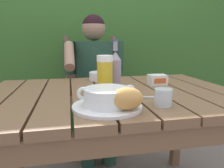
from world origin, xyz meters
The scene contains 13 objects.
dining_table centered at (0.00, 0.00, 0.63)m, with size 1.25×0.85×0.73m.
hedge_backdrop centered at (0.02, 1.46, 1.07)m, with size 4.01×0.82×2.11m.
chair_near_diner centered at (-0.01, 0.86, 0.49)m, with size 0.48×0.43×1.03m.
person_eating centered at (-0.01, 0.66, 0.70)m, with size 0.48×0.47×1.19m.
serving_plate centered at (-0.08, -0.26, 0.73)m, with size 0.26×0.26×0.01m.
soup_bowl centered at (-0.08, -0.26, 0.77)m, with size 0.22×0.17×0.07m.
bread_roll centered at (-0.02, -0.33, 0.78)m, with size 0.11×0.09×0.08m.
beer_glass centered at (-0.05, -0.06, 0.82)m, with size 0.07×0.07×0.18m.
beer_bottle centered at (0.01, 0.00, 0.83)m, with size 0.06×0.06×0.26m.
water_glass_small centered at (0.14, -0.28, 0.76)m, with size 0.07×0.07×0.07m.
butter_tub centered at (0.28, 0.10, 0.76)m, with size 0.10×0.08×0.06m.
table_knife centered at (0.07, -0.15, 0.73)m, with size 0.15×0.05×0.01m.
diner_bowl centered at (-0.01, 0.31, 0.76)m, with size 0.16×0.16×0.05m.
Camera 1 is at (-0.21, -0.99, 0.97)m, focal length 33.07 mm.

